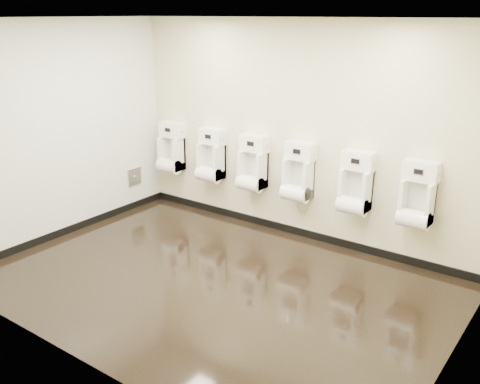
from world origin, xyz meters
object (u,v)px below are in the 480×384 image
object	(u,v)px
urinal_2	(253,167)
urinal_5	(417,200)
access_panel	(134,176)
urinal_3	(298,176)
urinal_0	(171,151)
urinal_4	(355,188)
urinal_1	(211,159)

from	to	relation	value
urinal_2	urinal_5	xyz separation A→B (m)	(2.24, 0.00, 0.00)
access_panel	urinal_3	size ratio (longest dim) A/B	0.34
urinal_5	access_panel	bearing A→B (deg)	-174.20
urinal_0	urinal_5	size ratio (longest dim) A/B	1.00
urinal_4	urinal_5	xyz separation A→B (m)	(0.74, 0.00, 0.00)
urinal_3	urinal_5	distance (m)	1.53
urinal_1	urinal_3	world-z (taller)	same
urinal_2	urinal_3	xyz separation A→B (m)	(0.71, 0.00, 0.00)
access_panel	urinal_5	distance (m)	4.16
access_panel	urinal_4	world-z (taller)	urinal_4
urinal_3	urinal_4	world-z (taller)	same
access_panel	urinal_0	distance (m)	0.67
urinal_1	urinal_4	distance (m)	2.22
urinal_5	urinal_2	bearing A→B (deg)	180.00
urinal_2	urinal_4	bearing A→B (deg)	0.00
urinal_0	urinal_3	bearing A→B (deg)	0.00
urinal_1	urinal_3	bearing A→B (deg)	0.00
urinal_1	urinal_5	size ratio (longest dim) A/B	1.00
access_panel	urinal_1	world-z (taller)	urinal_1
urinal_3	urinal_5	bearing A→B (deg)	0.00
access_panel	urinal_5	bearing A→B (deg)	5.80
urinal_1	urinal_0	bearing A→B (deg)	180.00
urinal_0	urinal_5	world-z (taller)	same
urinal_0	urinal_1	world-z (taller)	same
urinal_1	urinal_5	world-z (taller)	same
access_panel	urinal_0	xyz separation A→B (m)	(0.39, 0.42, 0.36)
urinal_0	urinal_5	bearing A→B (deg)	0.00
urinal_1	urinal_2	xyz separation A→B (m)	(0.72, 0.00, 0.00)
access_panel	urinal_2	bearing A→B (deg)	12.54
urinal_1	urinal_5	bearing A→B (deg)	0.00
urinal_1	urinal_4	xyz separation A→B (m)	(2.22, 0.00, 0.00)
urinal_4	urinal_3	bearing A→B (deg)	180.00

